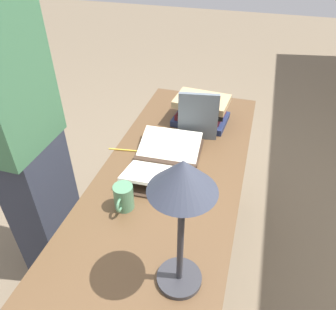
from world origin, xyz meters
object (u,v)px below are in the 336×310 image
(coffee_mug, at_px, (124,197))
(person_reader, at_px, (24,139))
(book_stack_tall, at_px, (201,111))
(book_standing_upright, at_px, (198,117))
(reading_lamp, at_px, (182,192))
(open_book, at_px, (164,161))
(pencil, at_px, (127,150))

(coffee_mug, height_order, person_reader, person_reader)
(book_stack_tall, distance_m, book_standing_upright, 0.16)
(reading_lamp, relative_size, person_reader, 0.27)
(open_book, relative_size, book_standing_upright, 1.90)
(book_standing_upright, relative_size, reading_lamp, 0.52)
(book_stack_tall, distance_m, person_reader, 0.84)
(book_standing_upright, xyz_separation_m, reading_lamp, (0.76, 0.11, 0.24))
(open_book, height_order, book_stack_tall, book_stack_tall)
(open_book, bearing_deg, coffee_mug, -16.47)
(coffee_mug, distance_m, person_reader, 0.56)
(book_stack_tall, relative_size, person_reader, 0.17)
(book_stack_tall, bearing_deg, open_book, -11.24)
(book_standing_upright, distance_m, coffee_mug, 0.55)
(book_stack_tall, bearing_deg, pencil, -37.97)
(book_standing_upright, height_order, person_reader, person_reader)
(reading_lamp, bearing_deg, coffee_mug, -130.58)
(book_standing_upright, height_order, pencil, book_standing_upright)
(open_book, height_order, coffee_mug, coffee_mug)
(open_book, distance_m, person_reader, 0.61)
(coffee_mug, bearing_deg, reading_lamp, 49.42)
(coffee_mug, bearing_deg, person_reader, -107.79)
(reading_lamp, bearing_deg, pencil, -145.17)
(book_standing_upright, relative_size, person_reader, 0.14)
(book_standing_upright, bearing_deg, reading_lamp, -0.79)
(open_book, xyz_separation_m, book_stack_tall, (-0.39, 0.08, 0.05))
(book_standing_upright, relative_size, coffee_mug, 2.23)
(pencil, bearing_deg, book_stack_tall, 142.03)
(open_book, distance_m, reading_lamp, 0.65)
(book_stack_tall, height_order, reading_lamp, reading_lamp)
(book_stack_tall, distance_m, pencil, 0.44)
(book_stack_tall, bearing_deg, reading_lamp, 7.67)
(open_book, bearing_deg, pencil, -107.63)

